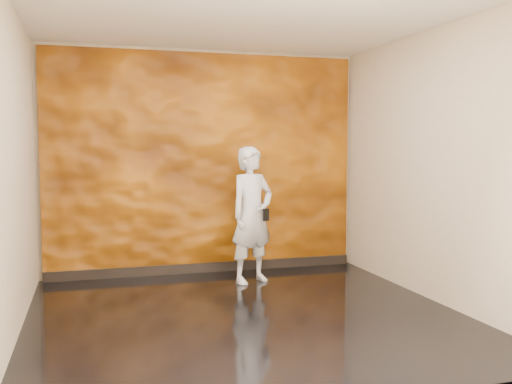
% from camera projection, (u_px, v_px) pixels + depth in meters
% --- Properties ---
extents(room, '(4.02, 4.02, 2.81)m').
position_uv_depth(room, '(246.00, 167.00, 5.29)').
color(room, black).
rests_on(room, ground).
extents(feature_wall, '(3.90, 0.06, 2.75)m').
position_uv_depth(feature_wall, '(205.00, 164.00, 7.17)').
color(feature_wall, '#C0680A').
rests_on(feature_wall, ground).
extents(baseboard, '(3.90, 0.04, 0.12)m').
position_uv_depth(baseboard, '(206.00, 267.00, 7.23)').
color(baseboard, black).
rests_on(baseboard, ground).
extents(man, '(0.68, 0.58, 1.59)m').
position_uv_depth(man, '(252.00, 215.00, 6.66)').
color(man, '#A3A8B2').
rests_on(man, ground).
extents(phone, '(0.08, 0.03, 0.14)m').
position_uv_depth(phone, '(266.00, 215.00, 6.50)').
color(phone, black).
rests_on(phone, man).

